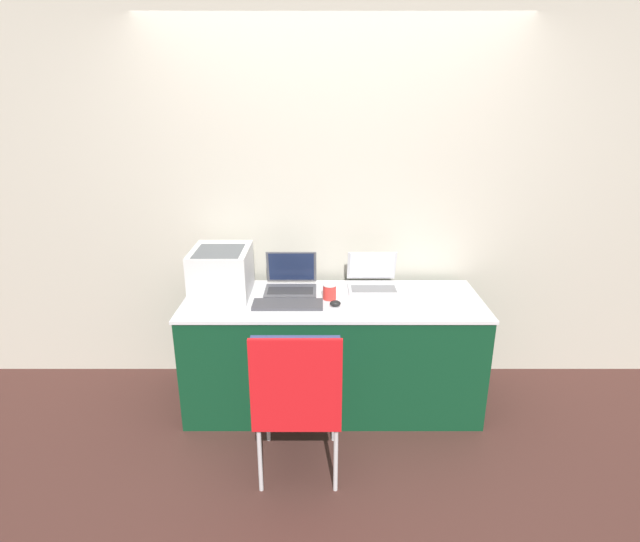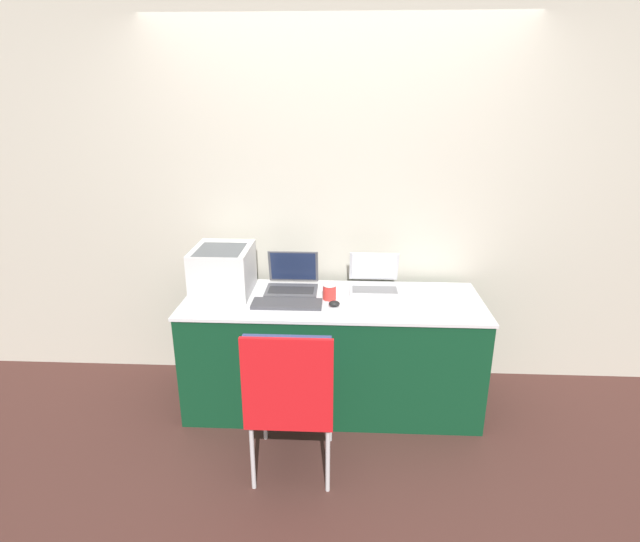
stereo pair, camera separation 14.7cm
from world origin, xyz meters
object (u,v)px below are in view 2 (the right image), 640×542
(printer, at_px, (223,269))
(external_keyboard, at_px, (287,304))
(coffee_cup, at_px, (329,292))
(chair, at_px, (290,391))
(mouse, at_px, (334,304))
(laptop_left, at_px, (292,282))
(laptop_right, at_px, (374,281))

(printer, xyz_separation_m, external_keyboard, (0.44, -0.19, -0.16))
(printer, height_order, coffee_cup, printer)
(coffee_cup, bearing_deg, chair, -103.35)
(mouse, distance_m, chair, 0.71)
(external_keyboard, height_order, coffee_cup, coffee_cup)
(mouse, height_order, chair, chair)
(printer, relative_size, chair, 0.47)
(external_keyboard, distance_m, mouse, 0.30)
(laptop_left, height_order, laptop_right, laptop_left)
(printer, xyz_separation_m, laptop_right, (1.00, 0.12, -0.12))
(laptop_left, bearing_deg, external_keyboard, -91.00)
(printer, relative_size, mouse, 6.20)
(laptop_left, bearing_deg, laptop_right, 3.97)
(laptop_right, bearing_deg, laptop_left, -176.03)
(printer, relative_size, external_keyboard, 0.99)
(printer, distance_m, laptop_right, 1.02)
(coffee_cup, distance_m, chair, 0.82)
(mouse, bearing_deg, chair, -108.49)
(laptop_right, distance_m, mouse, 0.42)
(coffee_cup, distance_m, mouse, 0.13)
(external_keyboard, bearing_deg, printer, 156.37)
(laptop_left, xyz_separation_m, coffee_cup, (0.26, -0.16, -0.00))
(chair, bearing_deg, laptop_left, 94.85)
(printer, bearing_deg, external_keyboard, -23.63)
(laptop_right, xyz_separation_m, chair, (-0.48, -0.96, -0.26))
(laptop_left, xyz_separation_m, laptop_right, (0.56, 0.04, -0.00))
(laptop_left, height_order, coffee_cup, laptop_left)
(external_keyboard, distance_m, chair, 0.68)
(mouse, bearing_deg, external_keyboard, 179.39)
(laptop_right, height_order, chair, laptop_right)
(laptop_right, bearing_deg, external_keyboard, -150.53)
(chair, bearing_deg, coffee_cup, 76.65)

